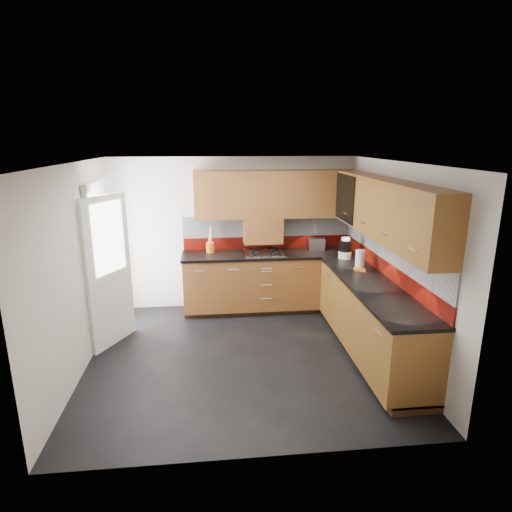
{
  "coord_description": "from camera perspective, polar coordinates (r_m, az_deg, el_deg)",
  "views": [
    {
      "loc": [
        -0.36,
        -4.88,
        2.65
      ],
      "look_at": [
        0.24,
        0.65,
        1.13
      ],
      "focal_mm": 30.0,
      "sensor_mm": 36.0,
      "label": 1
    }
  ],
  "objects": [
    {
      "name": "food_processor",
      "position": [
        6.47,
        11.8,
        0.96
      ],
      "size": [
        0.19,
        0.19,
        0.32
      ],
      "color": "white",
      "rests_on": "countertop"
    },
    {
      "name": "room",
      "position": [
        5.03,
        -1.88,
        2.03
      ],
      "size": [
        4.0,
        3.8,
        2.64
      ],
      "color": "black"
    },
    {
      "name": "upper_cabinets",
      "position": [
        5.93,
        9.52,
        7.21
      ],
      "size": [
        2.5,
        3.2,
        0.72
      ],
      "color": "brown",
      "rests_on": "room"
    },
    {
      "name": "paper_towel",
      "position": [
        6.01,
        13.69,
        -0.42
      ],
      "size": [
        0.14,
        0.14,
        0.26
      ],
      "primitive_type": "cylinder",
      "rotation": [
        0.0,
        0.0,
        -0.11
      ],
      "color": "white",
      "rests_on": "countertop"
    },
    {
      "name": "countertop",
      "position": [
        6.01,
        7.71,
        -1.58
      ],
      "size": [
        2.72,
        3.22,
        0.04
      ],
      "color": "black",
      "rests_on": "base_cabinets"
    },
    {
      "name": "utensil_pot",
      "position": [
        6.71,
        -6.13,
        1.3
      ],
      "size": [
        0.13,
        0.13,
        0.45
      ],
      "color": "#C55A12",
      "rests_on": "countertop"
    },
    {
      "name": "back_door",
      "position": [
        6.03,
        -19.54,
        -1.19
      ],
      "size": [
        0.42,
        1.19,
        2.04
      ],
      "color": "white",
      "rests_on": "room"
    },
    {
      "name": "backsplash",
      "position": [
        6.2,
        9.32,
        1.65
      ],
      "size": [
        2.7,
        3.2,
        0.54
      ],
      "color": "maroon",
      "rests_on": "countertop"
    },
    {
      "name": "toaster",
      "position": [
        6.93,
        8.06,
        1.59
      ],
      "size": [
        0.26,
        0.17,
        0.18
      ],
      "color": "silver",
      "rests_on": "countertop"
    },
    {
      "name": "orange_cloth",
      "position": [
        5.95,
        13.64,
        -1.79
      ],
      "size": [
        0.19,
        0.18,
        0.02
      ],
      "primitive_type": "cube",
      "rotation": [
        0.0,
        0.0,
        -0.32
      ],
      "color": "orange",
      "rests_on": "countertop"
    },
    {
      "name": "glass_cabinet",
      "position": [
        6.34,
        13.06,
        7.78
      ],
      "size": [
        0.32,
        0.8,
        0.66
      ],
      "color": "black",
      "rests_on": "room"
    },
    {
      "name": "extractor_hood",
      "position": [
        6.71,
        0.92,
        3.49
      ],
      "size": [
        0.6,
        0.33,
        0.4
      ],
      "primitive_type": "cube",
      "color": "brown",
      "rests_on": "room"
    },
    {
      "name": "gas_hob",
      "position": [
        6.62,
        1.09,
        0.44
      ],
      "size": [
        0.61,
        0.53,
        0.05
      ],
      "color": "silver",
      "rests_on": "countertop"
    },
    {
      "name": "base_cabinets",
      "position": [
        6.18,
        7.65,
        -5.82
      ],
      "size": [
        2.7,
        3.2,
        0.95
      ],
      "color": "brown",
      "rests_on": "room"
    }
  ]
}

